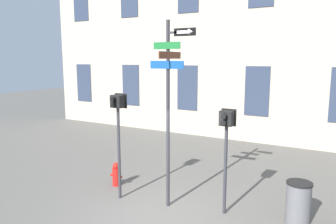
{
  "coord_description": "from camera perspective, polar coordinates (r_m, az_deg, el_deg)",
  "views": [
    {
      "loc": [
        3.73,
        -6.21,
        3.75
      ],
      "look_at": [
        -0.23,
        0.7,
        2.45
      ],
      "focal_mm": 35.0,
      "sensor_mm": 36.0,
      "label": 1
    }
  ],
  "objects": [
    {
      "name": "ground_plane",
      "position": [
        8.16,
        -1.12,
        -18.1
      ],
      "size": [
        60.0,
        60.0,
        0.0
      ],
      "primitive_type": "plane",
      "color": "#595651"
    },
    {
      "name": "street_sign_pole",
      "position": [
        7.99,
        0.29,
        2.43
      ],
      "size": [
        1.19,
        1.04,
        4.66
      ],
      "color": "#2D2D33",
      "rests_on": "ground_plane"
    },
    {
      "name": "pedestrian_signal_left",
      "position": [
        8.68,
        -8.69,
        -1.16
      ],
      "size": [
        0.37,
        0.4,
        2.85
      ],
      "color": "#2D2D33",
      "rests_on": "ground_plane"
    },
    {
      "name": "pedestrian_signal_right",
      "position": [
        7.86,
        10.11,
        -3.71
      ],
      "size": [
        0.37,
        0.4,
        2.58
      ],
      "color": "#2D2D33",
      "rests_on": "ground_plane"
    },
    {
      "name": "fire_hydrant",
      "position": [
        10.04,
        -9.01,
        -10.7
      ],
      "size": [
        0.39,
        0.23,
        0.71
      ],
      "color": "red",
      "rests_on": "ground_plane"
    },
    {
      "name": "trash_bin",
      "position": [
        8.32,
        21.74,
        -14.45
      ],
      "size": [
        0.58,
        0.58,
        0.98
      ],
      "color": "#59595B",
      "rests_on": "ground_plane"
    }
  ]
}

